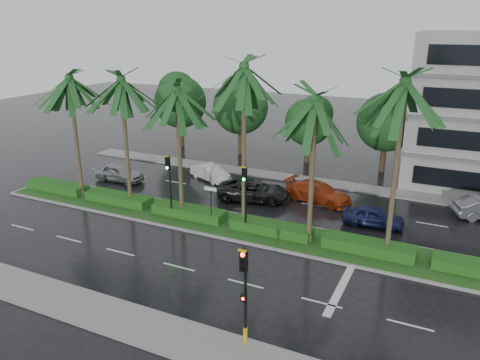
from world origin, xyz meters
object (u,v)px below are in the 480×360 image
at_px(signal_near, 245,293).
at_px(street_sign, 211,196).
at_px(car_darkgrey, 253,191).
at_px(car_silver, 119,173).
at_px(car_blue, 373,216).
at_px(signal_median_left, 169,177).
at_px(car_white, 210,172).
at_px(car_red, 318,192).

distance_m(signal_near, street_sign, 12.11).
relative_size(signal_near, car_darkgrey, 0.82).
distance_m(car_silver, car_blue, 20.92).
relative_size(signal_near, signal_median_left, 1.00).
bearing_deg(car_silver, car_blue, -90.95).
distance_m(signal_median_left, street_sign, 3.13).
bearing_deg(car_white, street_sign, -127.29).
relative_size(signal_near, car_white, 1.09).
bearing_deg(car_darkgrey, car_red, -83.08).
height_order(car_red, car_blue, car_red).
bearing_deg(signal_near, car_silver, 141.49).
relative_size(car_silver, car_darkgrey, 0.80).
xyz_separation_m(street_sign, car_silver, (-11.42, 4.79, -1.40)).
xyz_separation_m(signal_near, car_silver, (-18.42, 14.66, -1.78)).
xyz_separation_m(signal_median_left, street_sign, (3.00, 0.18, -0.87)).
xyz_separation_m(signal_near, car_darkgrey, (-6.50, 15.46, -1.76)).
bearing_deg(signal_median_left, car_white, 101.19).
bearing_deg(street_sign, car_white, 119.36).
xyz_separation_m(car_white, car_darkgrey, (5.18, -2.74, 0.08)).
height_order(signal_median_left, street_sign, signal_median_left).
height_order(car_white, car_red, car_red).
height_order(car_darkgrey, car_red, car_darkgrey).
distance_m(car_white, car_darkgrey, 5.86).
height_order(street_sign, car_red, street_sign).
xyz_separation_m(signal_near, signal_median_left, (-10.00, 9.69, 0.49)).
bearing_deg(car_red, car_blue, -108.76).
bearing_deg(street_sign, signal_median_left, -176.53).
xyz_separation_m(signal_median_left, car_white, (-1.68, 8.50, -2.34)).
xyz_separation_m(car_silver, car_white, (6.74, 3.53, -0.07)).
xyz_separation_m(signal_near, car_blue, (2.50, 14.49, -1.83)).
distance_m(car_silver, car_white, 7.61).
relative_size(signal_near, car_blue, 1.11).
height_order(car_darkgrey, car_blue, car_darkgrey).
bearing_deg(car_red, car_silver, 111.10).
xyz_separation_m(signal_median_left, car_silver, (-8.42, 4.97, -2.27)).
bearing_deg(street_sign, car_silver, 157.25).
relative_size(car_white, car_red, 0.79).
height_order(car_white, car_blue, car_blue).
relative_size(signal_near, street_sign, 1.68).
distance_m(street_sign, car_white, 9.66).
relative_size(signal_median_left, car_darkgrey, 0.82).
height_order(street_sign, car_silver, street_sign).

